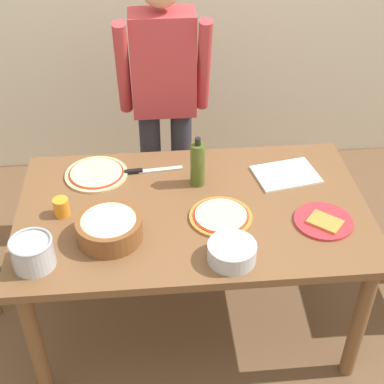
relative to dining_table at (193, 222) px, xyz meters
The scene contains 13 objects.
ground 0.67m from the dining_table, ahead, with size 8.00×8.00×0.00m, color brown.
dining_table is the anchor object (origin of this frame).
person_cook 0.81m from the dining_table, 96.78° to the left, with size 0.49×0.25×1.62m.
pizza_raw_on_board 0.55m from the dining_table, 147.08° to the left, with size 0.31×0.31×0.02m.
pizza_cooked_on_tray 0.18m from the dining_table, 36.28° to the right, with size 0.28×0.28×0.02m.
plate_with_slice 0.59m from the dining_table, 15.54° to the right, with size 0.26×0.26×0.02m.
popcorn_bowl 0.44m from the dining_table, 154.83° to the right, with size 0.28×0.28×0.11m.
mixing_bowl_steel 0.39m from the dining_table, 70.15° to the right, with size 0.20×0.20×0.08m.
olive_oil_bottle 0.28m from the dining_table, 78.19° to the left, with size 0.07×0.07×0.26m.
steel_pot 0.75m from the dining_table, 155.00° to the right, with size 0.17×0.17×0.13m.
cup_orange 0.60m from the dining_table, behind, with size 0.07×0.07×0.09m, color orange.
cutting_board_white 0.53m from the dining_table, 23.55° to the left, with size 0.30×0.22×0.01m, color white.
chef_knife 0.38m from the dining_table, 124.31° to the left, with size 0.29×0.05×0.02m.
Camera 1 is at (-0.18, -1.94, 2.34)m, focal length 51.37 mm.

